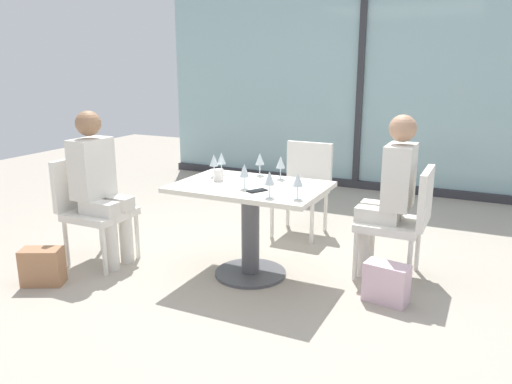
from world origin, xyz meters
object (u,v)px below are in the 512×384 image
Objects in this scene: handbag_0 at (43,267)px; chair_near_window at (304,183)px; wine_glass_3 at (214,161)px; wine_glass_5 at (244,171)px; chair_far_right at (403,216)px; coffee_cup at (219,175)px; dining_table_main at (250,212)px; chair_side_end at (90,204)px; wine_glass_0 at (281,163)px; handbag_1 at (386,283)px; person_far_right at (390,189)px; wine_glass_4 at (260,160)px; cell_phone_on_table at (257,191)px; wine_glass_2 at (221,159)px; wine_glass_6 at (298,180)px; person_side_end at (99,181)px; wine_glass_1 at (270,179)px.

chair_near_window is at bearing 30.10° from handbag_0.
wine_glass_5 is at bearing -31.95° from wine_glass_3.
wine_glass_5 is (-1.05, -0.59, 0.37)m from chair_far_right.
wine_glass_5 is at bearing -26.44° from coffee_cup.
dining_table_main is 1.29× the size of chair_side_end.
wine_glass_0 reaches higher than handbag_1.
chair_far_right is 1.45m from coffee_cup.
person_far_right is 1.05m from wine_glass_4.
chair_far_right is at bearing 2.08° from handbag_0.
wine_glass_5 is 1.28× the size of cell_phone_on_table.
wine_glass_0 is at bearing 10.88° from handbag_0.
wine_glass_5 is at bearing -41.81° from wine_glass_2.
dining_table_main is 0.53m from wine_glass_3.
dining_table_main is at bearing -90.00° from chair_near_window.
wine_glass_6 is at bearing -18.24° from coffee_cup.
handbag_0 is (-0.12, -0.53, -0.56)m from person_side_end.
chair_near_window is at bearing 98.41° from wine_glass_0.
wine_glass_3 is at bearing -175.65° from handbag_1.
wine_glass_0 is 1.00× the size of wine_glass_1.
wine_glass_6 reaches higher than coffee_cup.
wine_glass_0 is at bearing 31.33° from coffee_cup.
wine_glass_2 is (-0.65, 0.49, 0.00)m from wine_glass_1.
person_side_end is 4.20× the size of handbag_1.
wine_glass_5 is at bearing -89.25° from chair_near_window.
wine_glass_3 is 0.62× the size of handbag_0.
coffee_cup reaches higher than dining_table_main.
wine_glass_4 is (-0.07, 0.32, 0.34)m from dining_table_main.
wine_glass_0 is 0.60m from wine_glass_6.
handbag_0 is at bearing -151.66° from chair_far_right.
chair_far_right is 4.70× the size of wine_glass_4.
wine_glass_2 is 1.61m from handbag_1.
person_side_end is 2.30m from person_far_right.
chair_side_end is 1.64m from wine_glass_1.
cell_phone_on_table is 0.48× the size of handbag_1.
wine_glass_2 reaches higher than handbag_1.
wine_glass_6 is 0.37m from cell_phone_on_table.
cell_phone_on_table is at bearing 6.31° from person_side_end.
dining_table_main is 6.08× the size of wine_glass_1.
wine_glass_2 is at bearing 113.54° from coffee_cup.
wine_glass_6 reaches higher than handbag_0.
handbag_1 is (1.34, -0.03, -0.64)m from coffee_cup.
cell_phone_on_table is at bearing -1.32° from handbag_0.
person_side_end reaches higher than dining_table_main.
wine_glass_0 is 0.49m from coffee_cup.
wine_glass_0 reaches higher than chair_side_end.
dining_table_main is at bearing 97.34° from wine_glass_5.
wine_glass_3 reaches higher than chair_far_right.
handbag_0 is at bearing -134.75° from wine_glass_3.
coffee_cup is 0.30× the size of handbag_1.
wine_glass_1 is 0.62× the size of handbag_1.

